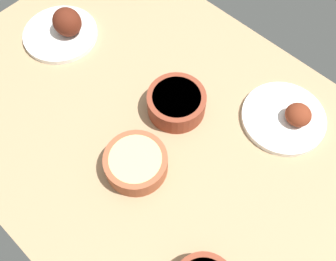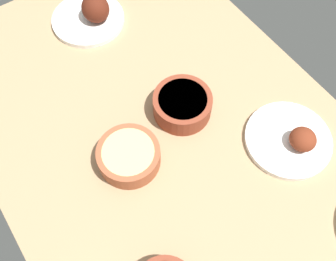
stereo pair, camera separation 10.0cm
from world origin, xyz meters
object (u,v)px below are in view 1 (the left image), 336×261
object	(u,v)px
plate_near_viewer	(63,29)
bowl_potatoes	(136,163)
bowl_onions	(176,102)
plate_center_main	(287,117)

from	to	relation	value
plate_near_viewer	bowl_potatoes	bearing A→B (deg)	161.63
plate_near_viewer	bowl_onions	world-z (taller)	plate_near_viewer
bowl_onions	bowl_potatoes	bearing A→B (deg)	103.03
bowl_potatoes	plate_near_viewer	bearing A→B (deg)	-18.37
plate_near_viewer	plate_center_main	distance (cm)	70.68
bowl_onions	plate_center_main	bearing A→B (deg)	-143.43
plate_center_main	plate_near_viewer	bearing A→B (deg)	17.91
plate_near_viewer	plate_center_main	world-z (taller)	plate_near_viewer
plate_center_main	bowl_potatoes	size ratio (longest dim) A/B	1.43
plate_near_viewer	plate_center_main	xyz separation A→B (cm)	(-67.24, -21.74, -1.27)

